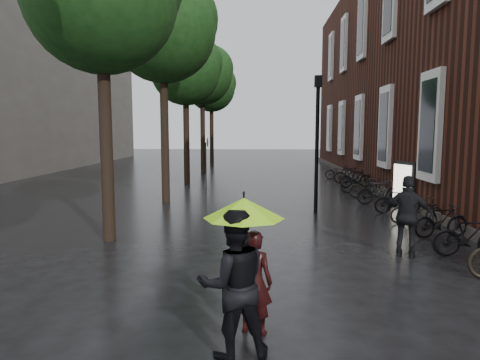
# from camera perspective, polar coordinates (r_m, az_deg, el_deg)

# --- Properties ---
(brick_building) EXTENTS (10.20, 33.20, 12.00)m
(brick_building) POSITION_cam_1_polar(r_m,az_deg,el_deg) (25.80, 27.61, 12.89)
(brick_building) COLOR #38160F
(brick_building) RESTS_ON ground
(street_trees) EXTENTS (4.33, 34.03, 8.91)m
(street_trees) POSITION_cam_1_polar(r_m,az_deg,el_deg) (20.39, -8.65, 16.40)
(street_trees) COLOR black
(street_trees) RESTS_ON ground
(person_burgundy) EXTENTS (0.63, 0.50, 1.50)m
(person_burgundy) POSITION_cam_1_polar(r_m,az_deg,el_deg) (6.20, 1.84, -13.42)
(person_burgundy) COLOR black
(person_burgundy) RESTS_ON ground
(person_black) EXTENTS (1.08, 0.94, 1.91)m
(person_black) POSITION_cam_1_polar(r_m,az_deg,el_deg) (5.54, -0.90, -13.70)
(person_black) COLOR black
(person_black) RESTS_ON ground
(lime_umbrella) EXTENTS (1.06, 1.06, 1.56)m
(lime_umbrella) POSITION_cam_1_polar(r_m,az_deg,el_deg) (5.53, 0.52, -3.77)
(lime_umbrella) COLOR black
(lime_umbrella) RESTS_ON ground
(pedestrian_walking) EXTENTS (1.18, 0.81, 1.86)m
(pedestrian_walking) POSITION_cam_1_polar(r_m,az_deg,el_deg) (10.45, 21.47, -4.54)
(pedestrian_walking) COLOR black
(pedestrian_walking) RESTS_ON ground
(parked_bicycles) EXTENTS (2.00, 17.61, 1.03)m
(parked_bicycles) POSITION_cam_1_polar(r_m,az_deg,el_deg) (17.62, 18.20, -1.49)
(parked_bicycles) COLOR black
(parked_bicycles) RESTS_ON ground
(ad_lightbox) EXTENTS (0.26, 1.13, 1.70)m
(ad_lightbox) POSITION_cam_1_polar(r_m,az_deg,el_deg) (17.12, 21.18, -0.55)
(ad_lightbox) COLOR black
(ad_lightbox) RESTS_ON ground
(lamp_post) EXTENTS (0.24, 0.24, 4.69)m
(lamp_post) POSITION_cam_1_polar(r_m,az_deg,el_deg) (14.89, 10.26, 6.48)
(lamp_post) COLOR black
(lamp_post) RESTS_ON ground
(cycle_sign) EXTENTS (0.13, 0.45, 2.49)m
(cycle_sign) POSITION_cam_1_polar(r_m,az_deg,el_deg) (21.48, -4.47, 3.39)
(cycle_sign) COLOR #262628
(cycle_sign) RESTS_ON ground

